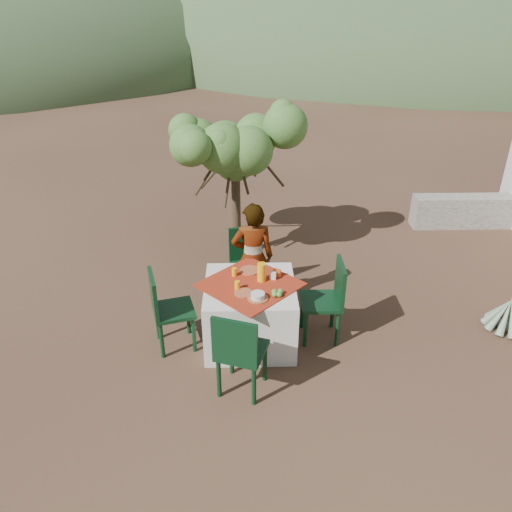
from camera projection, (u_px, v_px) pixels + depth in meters
The scene contains 23 objects.
ground at pixel (300, 353), 5.72m from camera, with size 160.00×160.00×0.00m, color #352218.
table at pixel (250, 312), 5.77m from camera, with size 1.30×1.30×0.76m.
chair_far at pixel (248, 260), 6.56m from camera, with size 0.54×0.54×0.96m.
chair_near at pixel (239, 351), 4.89m from camera, with size 0.58×0.58×0.99m.
chair_left at pixel (166, 307), 5.58m from camera, with size 0.55×0.55×0.97m.
chair_right at pixel (328, 297), 5.74m from camera, with size 0.46×0.46×0.99m.
person at pixel (253, 258), 6.20m from camera, with size 0.53×0.35×1.45m, color #8C6651.
shrub_tree at pixel (240, 152), 7.11m from camera, with size 1.75×1.71×2.05m.
agave at pixel (508, 314), 6.05m from camera, with size 0.56×0.56×0.59m.
stone_wall at pixel (487, 211), 8.65m from camera, with size 2.60×0.35×0.55m, color gray.
hill_near_right at pixel (410, 44), 37.67m from camera, with size 48.00×48.00×20.00m, color #334E2B.
hill_far_center at pixel (210, 29), 51.43m from camera, with size 60.00×60.00×24.00m, color slate.
plate_far at pixel (250, 270), 5.84m from camera, with size 0.24×0.24×0.01m, color brown.
plate_near at pixel (243, 293), 5.41m from camera, with size 0.20×0.20×0.01m, color brown.
glass_far at pixel (234, 272), 5.73m from camera, with size 0.06×0.06×0.10m, color #FFAA10.
glass_near at pixel (237, 285), 5.47m from camera, with size 0.06×0.06×0.10m, color #FFAA10.
juice_pitcher at pixel (262, 272), 5.60m from camera, with size 0.10×0.10×0.22m, color #FFAA10.
bowl_plate at pixel (258, 298), 5.32m from camera, with size 0.23×0.23×0.01m, color brown.
white_bowl at pixel (258, 295), 5.30m from camera, with size 0.15×0.15×0.06m, color silver.
jar_left at pixel (276, 273), 5.72m from camera, with size 0.06×0.06×0.09m, color orange.
jar_right at pixel (279, 273), 5.72m from camera, with size 0.05×0.05×0.09m, color orange.
napkin_holder at pixel (273, 276), 5.66m from camera, with size 0.07×0.04×0.09m, color silver.
fruit_cluster at pixel (277, 293), 5.36m from camera, with size 0.13×0.12×0.06m.
Camera 1 is at (-0.61, -4.50, 3.68)m, focal length 35.00 mm.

